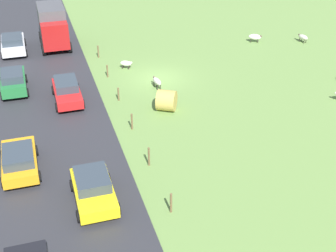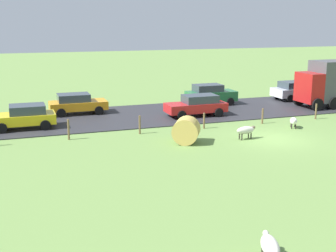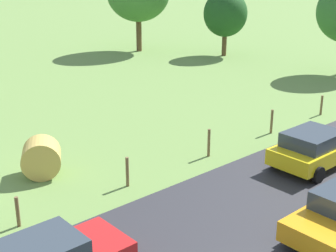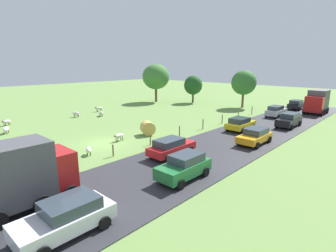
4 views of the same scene
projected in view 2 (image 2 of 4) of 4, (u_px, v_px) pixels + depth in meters
The scene contains 17 objects.
ground_plane at pixel (274, 139), 26.31m from camera, with size 160.00×160.00×0.00m, color #6B8E47.
road_strip at pixel (211, 110), 34.54m from camera, with size 8.00×80.00×0.06m, color #2D2D33.
sheep_2 at pixel (294, 121), 28.90m from camera, with size 1.06×0.86×0.69m.
sheep_4 at pixel (270, 246), 12.82m from camera, with size 1.33×0.84×0.73m.
sheep_5 at pixel (246, 130), 26.16m from camera, with size 0.60×1.32×0.77m.
hay_bale_0 at pixel (186, 130), 25.26m from camera, with size 1.48×1.48×1.27m, color tan.
fence_post_0 at pixel (316, 111), 31.51m from camera, with size 0.12×0.12×1.10m, color brown.
fence_post_1 at pixel (262, 116), 30.15m from camera, with size 0.12×0.12×1.04m, color brown.
fence_post_2 at pixel (204, 121), 28.78m from camera, with size 0.12×0.12×1.02m, color brown.
fence_post_3 at pixel (140, 125), 27.39m from camera, with size 0.12×0.12×1.15m, color brown.
fence_post_4 at pixel (69, 130), 26.02m from camera, with size 0.12×0.12×1.21m, color brown.
truck_1 at pixel (331, 83), 35.53m from camera, with size 2.60×4.97×3.65m.
car_0 at pixel (24, 116), 28.51m from camera, with size 2.16×3.96×1.51m.
car_2 at pixel (197, 105), 32.29m from camera, with size 2.01×4.35×1.51m.
car_3 at pixel (77, 103), 33.01m from camera, with size 2.10×4.16×1.49m.
car_6 at pixel (297, 90), 38.99m from camera, with size 2.21×4.32×1.59m.
car_7 at pixel (210, 94), 36.51m from camera, with size 1.99×4.01×1.68m.
Camera 2 is at (-21.98, 14.23, 6.77)m, focal length 47.97 mm.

